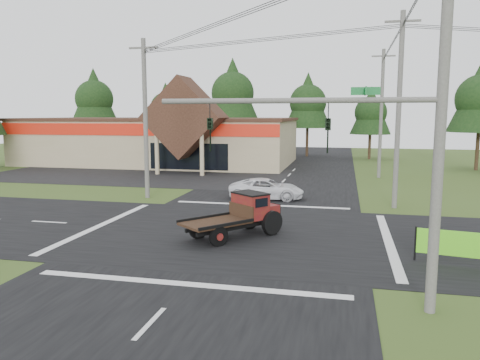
# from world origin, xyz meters

# --- Properties ---
(ground) EXTENTS (120.00, 120.00, 0.00)m
(ground) POSITION_xyz_m (0.00, 0.00, 0.00)
(ground) COLOR #3B4F1C
(ground) RESTS_ON ground
(road_ns) EXTENTS (12.00, 120.00, 0.02)m
(road_ns) POSITION_xyz_m (0.00, 0.00, 0.01)
(road_ns) COLOR black
(road_ns) RESTS_ON ground
(road_ew) EXTENTS (120.00, 12.00, 0.02)m
(road_ew) POSITION_xyz_m (0.00, 0.00, 0.01)
(road_ew) COLOR black
(road_ew) RESTS_ON ground
(parking_apron) EXTENTS (28.00, 14.00, 0.02)m
(parking_apron) POSITION_xyz_m (-14.00, 19.00, 0.01)
(parking_apron) COLOR black
(parking_apron) RESTS_ON ground
(cvs_building) EXTENTS (30.40, 18.20, 9.19)m
(cvs_building) POSITION_xyz_m (-15.70, 29.57, 2.78)
(cvs_building) COLOR tan
(cvs_building) RESTS_ON ground
(traffic_signal_mast) EXTENTS (8.12, 0.24, 7.00)m
(traffic_signal_mast) POSITION_xyz_m (5.82, -7.50, 4.43)
(traffic_signal_mast) COLOR #595651
(traffic_signal_mast) RESTS_ON ground
(utility_pole_nr) EXTENTS (2.00, 0.30, 11.00)m
(utility_pole_nr) POSITION_xyz_m (7.50, -7.50, 5.64)
(utility_pole_nr) COLOR #595651
(utility_pole_nr) RESTS_ON ground
(utility_pole_nw) EXTENTS (2.00, 0.30, 10.50)m
(utility_pole_nw) POSITION_xyz_m (-8.00, 8.00, 5.39)
(utility_pole_nw) COLOR #595651
(utility_pole_nw) RESTS_ON ground
(utility_pole_ne) EXTENTS (2.00, 0.30, 11.50)m
(utility_pole_ne) POSITION_xyz_m (8.00, 8.00, 5.89)
(utility_pole_ne) COLOR #595651
(utility_pole_ne) RESTS_ON ground
(utility_pole_n) EXTENTS (2.00, 0.30, 11.20)m
(utility_pole_n) POSITION_xyz_m (8.00, 22.00, 5.74)
(utility_pole_n) COLOR #595651
(utility_pole_n) RESTS_ON ground
(tree_row_a) EXTENTS (6.72, 6.72, 12.12)m
(tree_row_a) POSITION_xyz_m (-30.00, 40.00, 8.05)
(tree_row_a) COLOR #332316
(tree_row_a) RESTS_ON ground
(tree_row_b) EXTENTS (5.60, 5.60, 10.10)m
(tree_row_b) POSITION_xyz_m (-20.00, 42.00, 6.70)
(tree_row_b) COLOR #332316
(tree_row_b) RESTS_ON ground
(tree_row_c) EXTENTS (7.28, 7.28, 13.13)m
(tree_row_c) POSITION_xyz_m (-10.00, 41.00, 8.72)
(tree_row_c) COLOR #332316
(tree_row_c) RESTS_ON ground
(tree_row_d) EXTENTS (6.16, 6.16, 11.11)m
(tree_row_d) POSITION_xyz_m (0.00, 42.00, 7.38)
(tree_row_d) COLOR #332316
(tree_row_d) RESTS_ON ground
(tree_row_e) EXTENTS (5.04, 5.04, 9.09)m
(tree_row_e) POSITION_xyz_m (8.00, 40.00, 6.03)
(tree_row_e) COLOR #332316
(tree_row_e) RESTS_ON ground
(antique_flatbed_truck) EXTENTS (4.53, 4.93, 2.03)m
(antique_flatbed_truck) POSITION_xyz_m (0.12, -0.79, 1.02)
(antique_flatbed_truck) COLOR #600D19
(antique_flatbed_truck) RESTS_ON ground
(roadside_banner) EXTENTS (3.93, 0.80, 1.36)m
(roadside_banner) POSITION_xyz_m (9.66, -2.92, 0.68)
(roadside_banner) COLOR #5BD01B
(roadside_banner) RESTS_ON ground
(white_pickup) EXTENTS (5.10, 2.64, 1.37)m
(white_pickup) POSITION_xyz_m (-0.04, 9.30, 0.69)
(white_pickup) COLOR white
(white_pickup) RESTS_ON ground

